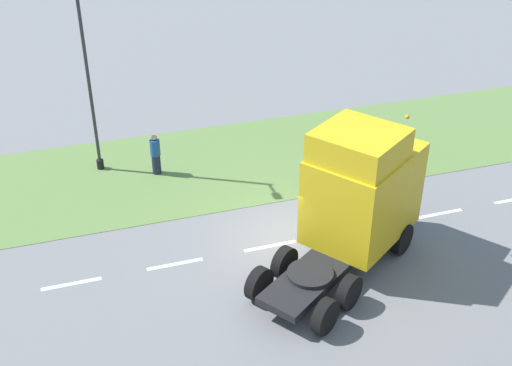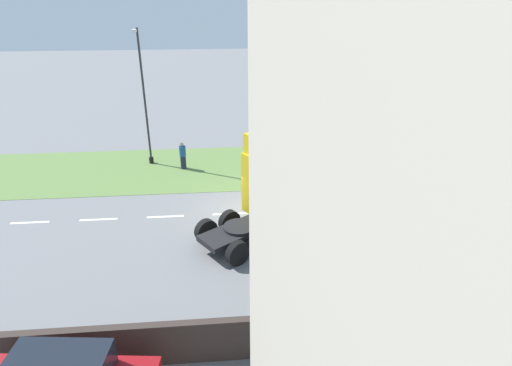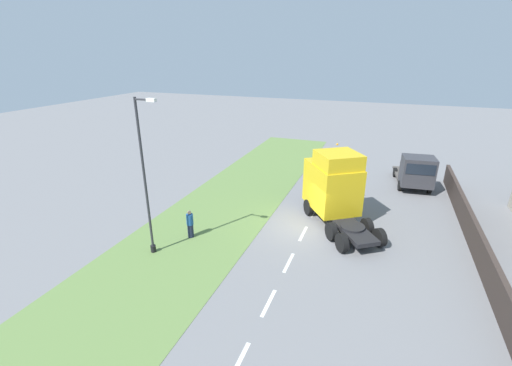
{
  "view_description": "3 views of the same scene",
  "coord_description": "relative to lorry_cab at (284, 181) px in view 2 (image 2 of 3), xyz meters",
  "views": [
    {
      "loc": [
        16.27,
        -6.42,
        12.51
      ],
      "look_at": [
        -0.7,
        -0.97,
        2.08
      ],
      "focal_mm": 45.0,
      "sensor_mm": 36.0,
      "label": 1
    },
    {
      "loc": [
        18.61,
        -1.12,
        10.33
      ],
      "look_at": [
        -0.11,
        0.57,
        1.58
      ],
      "focal_mm": 30.0,
      "sensor_mm": 36.0,
      "label": 2
    },
    {
      "loc": [
        3.66,
        -18.37,
        10.04
      ],
      "look_at": [
        -3.33,
        0.22,
        2.44
      ],
      "focal_mm": 24.0,
      "sensor_mm": 36.0,
      "label": 3
    }
  ],
  "objects": [
    {
      "name": "lamp_post",
      "position": [
        -8.25,
        -7.19,
        1.62
      ],
      "size": [
        1.26,
        0.28,
        8.16
      ],
      "color": "black",
      "rests_on": "ground"
    },
    {
      "name": "lane_markings",
      "position": [
        -1.26,
        -2.41,
        -2.26
      ],
      "size": [
        0.16,
        21.0,
        0.0
      ],
      "color": "white",
      "rests_on": "ground"
    },
    {
      "name": "flatbed_truck",
      "position": [
        5.17,
        7.44,
        -0.81
      ],
      "size": [
        2.84,
        5.66,
        2.76
      ],
      "rotation": [
        0.0,
        0.0,
        3.25
      ],
      "color": "#333338",
      "rests_on": "ground"
    },
    {
      "name": "lorry_cab",
      "position": [
        0.0,
        0.0,
        0.0
      ],
      "size": [
        5.56,
        6.46,
        4.66
      ],
      "rotation": [
        0.0,
        0.0,
        0.61
      ],
      "color": "black",
      "rests_on": "ground"
    },
    {
      "name": "grass_verge",
      "position": [
        -7.26,
        -1.71,
        -2.25
      ],
      "size": [
        7.0,
        44.0,
        0.01
      ],
      "color": "#607F42",
      "rests_on": "ground"
    },
    {
      "name": "boundary_wall",
      "position": [
        7.74,
        -1.71,
        -1.52
      ],
      "size": [
        0.25,
        24.0,
        1.47
      ],
      "color": "#382D28",
      "rests_on": "ground"
    },
    {
      "name": "pedestrian",
      "position": [
        -7.27,
        -5.1,
        -1.43
      ],
      "size": [
        0.39,
        0.39,
        1.69
      ],
      "color": "#1E233D",
      "rests_on": "ground"
    },
    {
      "name": "ground_plane",
      "position": [
        -1.26,
        -1.71,
        -2.26
      ],
      "size": [
        120.0,
        120.0,
        0.0
      ],
      "primitive_type": "plane",
      "color": "slate",
      "rests_on": "ground"
    }
  ]
}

